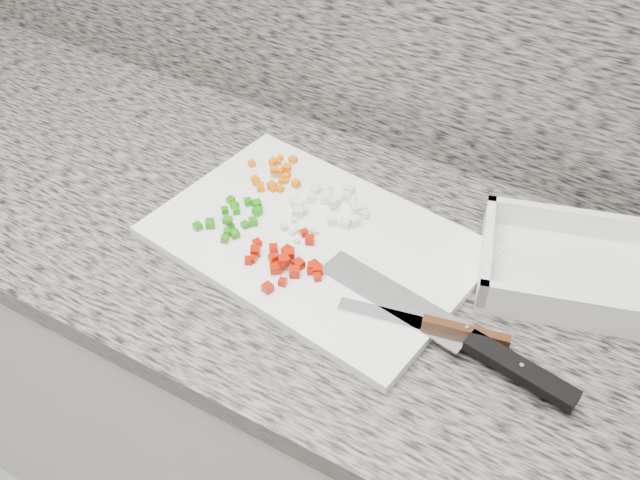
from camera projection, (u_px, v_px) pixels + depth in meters
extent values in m
cube|color=beige|center=(288.00, 395.00, 1.48)|extent=(3.92, 0.62, 0.86)
cube|color=slate|center=(279.00, 238.00, 1.17)|extent=(3.96, 0.64, 0.04)
cube|color=white|center=(315.00, 241.00, 1.12)|extent=(0.54, 0.40, 0.02)
cube|color=orange|center=(255.00, 179.00, 1.21)|extent=(0.01, 0.01, 0.01)
cube|color=orange|center=(280.00, 189.00, 1.20)|extent=(0.01, 0.01, 0.01)
cube|color=orange|center=(281.00, 181.00, 1.21)|extent=(0.01, 0.01, 0.01)
cube|color=orange|center=(274.00, 170.00, 1.22)|extent=(0.02, 0.02, 0.01)
cube|color=orange|center=(272.00, 185.00, 1.20)|extent=(0.01, 0.01, 0.01)
cube|color=orange|center=(278.00, 162.00, 1.25)|extent=(0.01, 0.01, 0.01)
cube|color=orange|center=(273.00, 163.00, 1.23)|extent=(0.01, 0.01, 0.01)
cube|color=orange|center=(287.00, 168.00, 1.22)|extent=(0.01, 0.01, 0.01)
cube|color=orange|center=(272.00, 188.00, 1.20)|extent=(0.01, 0.01, 0.01)
cube|color=orange|center=(285.00, 181.00, 1.21)|extent=(0.01, 0.01, 0.01)
cube|color=orange|center=(281.00, 158.00, 1.26)|extent=(0.01, 0.01, 0.01)
cube|color=orange|center=(287.00, 174.00, 1.22)|extent=(0.01, 0.01, 0.01)
cube|color=orange|center=(280.00, 171.00, 1.22)|extent=(0.01, 0.01, 0.01)
cube|color=orange|center=(260.00, 185.00, 1.20)|extent=(0.01, 0.01, 0.01)
cube|color=orange|center=(261.00, 188.00, 1.20)|extent=(0.02, 0.02, 0.01)
cube|color=orange|center=(256.00, 183.00, 1.21)|extent=(0.01, 0.01, 0.01)
cube|color=orange|center=(296.00, 184.00, 1.20)|extent=(0.01, 0.01, 0.01)
cube|color=orange|center=(287.00, 169.00, 1.22)|extent=(0.01, 0.01, 0.01)
cube|color=orange|center=(285.00, 177.00, 1.22)|extent=(0.02, 0.02, 0.01)
cube|color=orange|center=(293.00, 159.00, 1.25)|extent=(0.01, 0.01, 0.01)
cube|color=orange|center=(273.00, 189.00, 1.20)|extent=(0.01, 0.01, 0.01)
cube|color=orange|center=(252.00, 163.00, 1.25)|extent=(0.01, 0.01, 0.01)
cube|color=orange|center=(274.00, 161.00, 1.25)|extent=(0.01, 0.01, 0.01)
cube|color=silver|center=(326.00, 198.00, 1.17)|extent=(0.02, 0.02, 0.01)
cube|color=silver|center=(349.00, 189.00, 1.19)|extent=(0.02, 0.02, 0.01)
cube|color=silver|center=(311.00, 198.00, 1.18)|extent=(0.02, 0.02, 0.01)
cube|color=silver|center=(294.00, 200.00, 1.17)|extent=(0.01, 0.01, 0.01)
cube|color=silver|center=(356.00, 209.00, 1.15)|extent=(0.02, 0.02, 0.01)
cube|color=silver|center=(321.00, 188.00, 1.20)|extent=(0.02, 0.02, 0.01)
cube|color=silver|center=(315.00, 190.00, 1.19)|extent=(0.01, 0.01, 0.01)
cube|color=silver|center=(298.00, 212.00, 1.15)|extent=(0.02, 0.02, 0.01)
cube|color=silver|center=(334.00, 202.00, 1.17)|extent=(0.02, 0.02, 0.01)
cube|color=silver|center=(362.00, 207.00, 1.16)|extent=(0.02, 0.02, 0.01)
cube|color=silver|center=(326.00, 189.00, 1.19)|extent=(0.02, 0.02, 0.01)
cube|color=silver|center=(335.00, 201.00, 1.17)|extent=(0.02, 0.02, 0.01)
cube|color=silver|center=(332.00, 220.00, 1.14)|extent=(0.02, 0.02, 0.01)
cube|color=silver|center=(365.00, 214.00, 1.15)|extent=(0.01, 0.01, 0.01)
cube|color=silver|center=(352.00, 199.00, 1.17)|extent=(0.01, 0.01, 0.01)
cube|color=silver|center=(353.00, 203.00, 1.17)|extent=(0.02, 0.02, 0.01)
cube|color=silver|center=(333.00, 202.00, 1.15)|extent=(0.02, 0.02, 0.01)
cube|color=silver|center=(304.00, 210.00, 1.16)|extent=(0.02, 0.02, 0.01)
cube|color=silver|center=(361.00, 208.00, 1.16)|extent=(0.01, 0.01, 0.01)
cube|color=silver|center=(354.00, 221.00, 1.13)|extent=(0.02, 0.02, 0.01)
cube|color=silver|center=(299.00, 205.00, 1.16)|extent=(0.02, 0.02, 0.01)
cube|color=silver|center=(327.00, 195.00, 1.18)|extent=(0.02, 0.02, 0.01)
cube|color=silver|center=(295.00, 202.00, 1.17)|extent=(0.02, 0.02, 0.01)
cube|color=silver|center=(345.00, 223.00, 1.13)|extent=(0.02, 0.02, 0.01)
cube|color=silver|center=(346.00, 196.00, 1.18)|extent=(0.02, 0.02, 0.01)
cube|color=silver|center=(295.00, 198.00, 1.18)|extent=(0.02, 0.02, 0.01)
cube|color=#1D7C0B|center=(231.00, 226.00, 1.13)|extent=(0.01, 0.01, 0.01)
cube|color=#1D7C0B|center=(227.00, 232.00, 1.12)|extent=(0.01, 0.01, 0.01)
cube|color=#1D7C0B|center=(257.00, 211.00, 1.15)|extent=(0.01, 0.01, 0.01)
cube|color=#1D7C0B|center=(231.00, 200.00, 1.17)|extent=(0.01, 0.01, 0.01)
cube|color=#1D7C0B|center=(225.00, 210.00, 1.14)|extent=(0.02, 0.02, 0.01)
cube|color=#1D7C0B|center=(245.00, 224.00, 1.13)|extent=(0.01, 0.01, 0.01)
cube|color=#1D7C0B|center=(248.00, 201.00, 1.17)|extent=(0.02, 0.02, 0.01)
cube|color=#1D7C0B|center=(253.00, 221.00, 1.13)|extent=(0.02, 0.02, 0.01)
cube|color=#1D7C0B|center=(235.00, 234.00, 1.11)|extent=(0.02, 0.02, 0.01)
cube|color=#1D7C0B|center=(198.00, 226.00, 1.13)|extent=(0.02, 0.02, 0.01)
cube|color=#1D7C0B|center=(257.00, 205.00, 1.16)|extent=(0.02, 0.02, 0.01)
cube|color=#1D7C0B|center=(210.00, 223.00, 1.13)|extent=(0.02, 0.02, 0.01)
cube|color=#1D7C0B|center=(225.00, 238.00, 1.11)|extent=(0.02, 0.02, 0.01)
cube|color=#1D7C0B|center=(235.00, 205.00, 1.16)|extent=(0.01, 0.01, 0.01)
cube|color=#1D7C0B|center=(236.00, 210.00, 1.15)|extent=(0.02, 0.02, 0.01)
cube|color=#1D7C0B|center=(228.00, 220.00, 1.12)|extent=(0.02, 0.02, 0.01)
cube|color=#A61402|center=(279.00, 268.00, 1.06)|extent=(0.02, 0.02, 0.01)
cube|color=#A61402|center=(288.00, 251.00, 1.08)|extent=(0.02, 0.02, 0.01)
cube|color=#A61402|center=(294.00, 272.00, 1.05)|extent=(0.02, 0.02, 0.01)
cube|color=#A61402|center=(286.00, 260.00, 1.06)|extent=(0.02, 0.02, 0.01)
cube|color=#A61402|center=(317.00, 277.00, 1.05)|extent=(0.02, 0.02, 0.01)
cube|color=#A61402|center=(274.00, 248.00, 1.09)|extent=(0.02, 0.02, 0.01)
cube|color=#A61402|center=(318.00, 270.00, 1.05)|extent=(0.02, 0.02, 0.01)
cube|color=#A61402|center=(298.00, 264.00, 1.06)|extent=(0.02, 0.02, 0.01)
cube|color=#A61402|center=(257.00, 243.00, 1.10)|extent=(0.02, 0.02, 0.01)
cube|color=#A61402|center=(312.00, 267.00, 1.06)|extent=(0.02, 0.02, 0.01)
cube|color=#A61402|center=(253.00, 259.00, 1.07)|extent=(0.01, 0.01, 0.01)
cube|color=#A61402|center=(275.00, 268.00, 1.06)|extent=(0.02, 0.02, 0.01)
cube|color=#A61402|center=(255.00, 251.00, 1.08)|extent=(0.02, 0.02, 0.01)
cube|color=#A61402|center=(268.00, 288.00, 1.03)|extent=(0.02, 0.02, 0.01)
cube|color=#A61402|center=(284.00, 260.00, 1.05)|extent=(0.02, 0.02, 0.01)
cube|color=#A61402|center=(311.00, 270.00, 1.06)|extent=(0.02, 0.02, 0.01)
cube|color=#A61402|center=(289.00, 253.00, 1.06)|extent=(0.02, 0.02, 0.01)
cube|color=#A61402|center=(273.00, 258.00, 1.06)|extent=(0.01, 0.01, 0.01)
cube|color=#A61402|center=(283.00, 282.00, 1.04)|extent=(0.01, 0.01, 0.01)
cube|color=#A61402|center=(276.00, 261.00, 1.07)|extent=(0.02, 0.02, 0.01)
cube|color=#A61402|center=(310.00, 240.00, 1.10)|extent=(0.02, 0.02, 0.01)
cube|color=#A61402|center=(314.00, 264.00, 1.07)|extent=(0.02, 0.02, 0.01)
cube|color=#A61402|center=(248.00, 260.00, 1.07)|extent=(0.02, 0.02, 0.01)
cube|color=#A61402|center=(304.00, 233.00, 1.12)|extent=(0.02, 0.02, 0.01)
cube|color=beige|center=(293.00, 233.00, 1.12)|extent=(0.01, 0.01, 0.01)
cube|color=beige|center=(316.00, 232.00, 1.12)|extent=(0.01, 0.01, 0.01)
cube|color=beige|center=(285.00, 227.00, 1.13)|extent=(0.01, 0.01, 0.01)
cube|color=beige|center=(306.00, 230.00, 1.12)|extent=(0.01, 0.01, 0.01)
cube|color=beige|center=(284.00, 226.00, 1.13)|extent=(0.01, 0.01, 0.01)
cube|color=beige|center=(308.00, 235.00, 1.11)|extent=(0.01, 0.01, 0.01)
cube|color=beige|center=(297.00, 241.00, 1.10)|extent=(0.01, 0.01, 0.01)
cube|color=beige|center=(294.00, 221.00, 1.14)|extent=(0.01, 0.01, 0.01)
cube|color=beige|center=(311.00, 230.00, 1.12)|extent=(0.01, 0.01, 0.01)
cube|color=beige|center=(296.00, 231.00, 1.12)|extent=(0.01, 0.01, 0.01)
cube|color=silver|center=(395.00, 299.00, 1.02)|extent=(0.25, 0.10, 0.00)
cube|color=black|center=(520.00, 370.00, 0.92)|extent=(0.16, 0.06, 0.02)
cylinder|color=silver|center=(522.00, 365.00, 0.92)|extent=(0.01, 0.01, 0.00)
cube|color=silver|center=(380.00, 313.00, 1.00)|extent=(0.12, 0.05, 0.00)
cube|color=#422010|center=(466.00, 332.00, 0.97)|extent=(0.12, 0.04, 0.02)
cylinder|color=silver|center=(467.00, 327.00, 0.96)|extent=(0.01, 0.01, 0.00)
cube|color=silver|center=(573.00, 276.00, 1.07)|extent=(0.32, 0.27, 0.01)
cube|color=silver|center=(576.00, 222.00, 1.11)|extent=(0.27, 0.09, 0.04)
cube|color=silver|center=(579.00, 310.00, 0.98)|extent=(0.27, 0.09, 0.04)
cube|color=silver|center=(487.00, 249.00, 1.07)|extent=(0.07, 0.20, 0.04)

